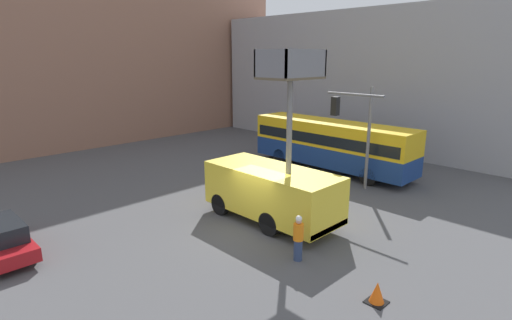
% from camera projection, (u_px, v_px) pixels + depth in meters
% --- Properties ---
extents(ground_plane, '(120.00, 120.00, 0.00)m').
position_uv_depth(ground_plane, '(251.00, 230.00, 17.27)').
color(ground_plane, '#4C4C4F').
extents(building_backdrop_far, '(44.00, 10.00, 19.24)m').
position_uv_depth(building_backdrop_far, '(33.00, 27.00, 32.36)').
color(building_backdrop_far, '#936651').
rests_on(building_backdrop_far, ground_plane).
extents(building_backdrop_side, '(10.00, 28.00, 10.84)m').
position_uv_depth(building_backdrop_side, '(381.00, 78.00, 34.83)').
color(building_backdrop_side, '#9E9EA3').
rests_on(building_backdrop_side, ground_plane).
extents(utility_truck, '(2.58, 6.40, 7.56)m').
position_uv_depth(utility_truck, '(272.00, 187.00, 17.82)').
color(utility_truck, yellow).
rests_on(utility_truck, ground_plane).
extents(city_bus, '(2.61, 11.07, 3.22)m').
position_uv_depth(city_bus, '(332.00, 142.00, 25.97)').
color(city_bus, navy).
rests_on(city_bus, ground_plane).
extents(traffic_light_pole, '(3.54, 3.29, 5.72)m').
position_uv_depth(traffic_light_pole, '(357.00, 123.00, 20.90)').
color(traffic_light_pole, slate).
rests_on(traffic_light_pole, ground_plane).
extents(road_worker_near_truck, '(0.38, 0.38, 1.76)m').
position_uv_depth(road_worker_near_truck, '(298.00, 238.00, 14.54)').
color(road_worker_near_truck, navy).
rests_on(road_worker_near_truck, ground_plane).
extents(road_worker_directing, '(0.38, 0.38, 1.76)m').
position_uv_depth(road_worker_directing, '(294.00, 186.00, 20.43)').
color(road_worker_directing, navy).
rests_on(road_worker_directing, ground_plane).
extents(traffic_cone_near_truck, '(0.60, 0.60, 0.69)m').
position_uv_depth(traffic_cone_near_truck, '(377.00, 293.00, 12.12)').
color(traffic_cone_near_truck, black).
rests_on(traffic_cone_near_truck, ground_plane).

